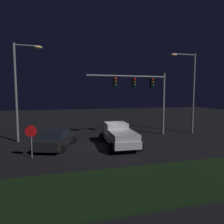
{
  "coord_description": "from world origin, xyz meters",
  "views": [
    {
      "loc": [
        -3.96,
        -16.02,
        4.34
      ],
      "look_at": [
        0.78,
        1.99,
        2.62
      ],
      "focal_mm": 31.53,
      "sensor_mm": 36.0,
      "label": 1
    }
  ],
  "objects_px": {
    "pickup_truck": "(119,134)",
    "stop_sign": "(31,135)",
    "traffic_signal_gantry": "(143,88)",
    "street_lamp_left": "(21,81)",
    "car_sedan": "(57,139)",
    "street_lamp_right": "(189,84)"
  },
  "relations": [
    {
      "from": "street_lamp_left",
      "to": "street_lamp_right",
      "type": "distance_m",
      "value": 16.83
    },
    {
      "from": "traffic_signal_gantry",
      "to": "stop_sign",
      "type": "bearing_deg",
      "value": -154.09
    },
    {
      "from": "pickup_truck",
      "to": "stop_sign",
      "type": "height_order",
      "value": "stop_sign"
    },
    {
      "from": "traffic_signal_gantry",
      "to": "street_lamp_left",
      "type": "height_order",
      "value": "street_lamp_left"
    },
    {
      "from": "traffic_signal_gantry",
      "to": "street_lamp_left",
      "type": "relative_size",
      "value": 0.95
    },
    {
      "from": "car_sedan",
      "to": "street_lamp_right",
      "type": "relative_size",
      "value": 0.55
    },
    {
      "from": "stop_sign",
      "to": "street_lamp_left",
      "type": "bearing_deg",
      "value": 105.05
    },
    {
      "from": "stop_sign",
      "to": "traffic_signal_gantry",
      "type": "bearing_deg",
      "value": 25.91
    },
    {
      "from": "street_lamp_left",
      "to": "stop_sign",
      "type": "distance_m",
      "value": 6.66
    },
    {
      "from": "car_sedan",
      "to": "traffic_signal_gantry",
      "type": "xyz_separation_m",
      "value": [
        8.56,
        2.72,
        4.16
      ]
    },
    {
      "from": "car_sedan",
      "to": "traffic_signal_gantry",
      "type": "height_order",
      "value": "traffic_signal_gantry"
    },
    {
      "from": "car_sedan",
      "to": "stop_sign",
      "type": "distance_m",
      "value": 2.84
    },
    {
      "from": "pickup_truck",
      "to": "stop_sign",
      "type": "xyz_separation_m",
      "value": [
        -6.63,
        -1.68,
        0.56
      ]
    },
    {
      "from": "traffic_signal_gantry",
      "to": "street_lamp_left",
      "type": "distance_m",
      "value": 11.56
    },
    {
      "from": "street_lamp_right",
      "to": "car_sedan",
      "type": "bearing_deg",
      "value": -170.12
    },
    {
      "from": "pickup_truck",
      "to": "car_sedan",
      "type": "relative_size",
      "value": 1.15
    },
    {
      "from": "street_lamp_left",
      "to": "street_lamp_right",
      "type": "bearing_deg",
      "value": -2.09
    },
    {
      "from": "traffic_signal_gantry",
      "to": "street_lamp_right",
      "type": "relative_size",
      "value": 0.96
    },
    {
      "from": "car_sedan",
      "to": "stop_sign",
      "type": "height_order",
      "value": "stop_sign"
    },
    {
      "from": "street_lamp_right",
      "to": "stop_sign",
      "type": "distance_m",
      "value": 16.54
    },
    {
      "from": "car_sedan",
      "to": "stop_sign",
      "type": "relative_size",
      "value": 2.13
    },
    {
      "from": "street_lamp_left",
      "to": "street_lamp_right",
      "type": "height_order",
      "value": "street_lamp_left"
    }
  ]
}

